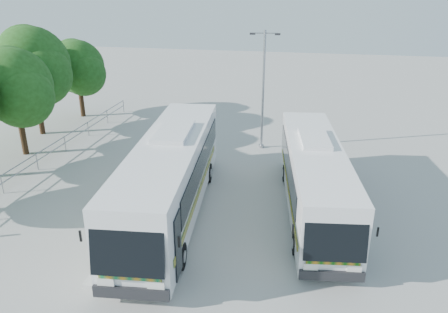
% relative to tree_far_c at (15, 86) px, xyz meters
% --- Properties ---
extents(ground, '(100.00, 100.00, 0.00)m').
position_rel_tree_far_c_xyz_m(ground, '(12.12, -5.10, -4.26)').
color(ground, '#9A9A95').
rests_on(ground, ground).
extents(kerb_divider, '(0.40, 16.00, 0.15)m').
position_rel_tree_far_c_xyz_m(kerb_divider, '(9.82, -3.10, -4.18)').
color(kerb_divider, '#B2B2AD').
rests_on(kerb_divider, ground).
extents(railing, '(0.06, 22.00, 1.00)m').
position_rel_tree_far_c_xyz_m(railing, '(2.12, -1.10, -3.52)').
color(railing, gray).
rests_on(railing, ground).
extents(tree_far_c, '(4.97, 4.69, 6.49)m').
position_rel_tree_far_c_xyz_m(tree_far_c, '(0.00, 0.00, 0.00)').
color(tree_far_c, '#382314').
rests_on(tree_far_c, ground).
extents(tree_far_d, '(5.62, 5.30, 7.33)m').
position_rel_tree_far_c_xyz_m(tree_far_d, '(-1.19, 3.70, 0.56)').
color(tree_far_d, '#382314').
rests_on(tree_far_d, ground).
extents(tree_far_e, '(4.54, 4.28, 5.92)m').
position_rel_tree_far_c_xyz_m(tree_far_e, '(-0.51, 8.20, -0.37)').
color(tree_far_e, '#382314').
rests_on(tree_far_e, ground).
extents(coach_main, '(3.79, 12.92, 3.53)m').
position_rel_tree_far_c_xyz_m(coach_main, '(11.12, -5.40, -2.32)').
color(coach_main, silver).
rests_on(coach_main, ground).
extents(coach_adjacent, '(3.72, 11.50, 3.14)m').
position_rel_tree_far_c_xyz_m(coach_adjacent, '(17.43, -3.83, -2.54)').
color(coach_adjacent, silver).
rests_on(coach_adjacent, ground).
extents(lamppost, '(1.79, 0.24, 7.33)m').
position_rel_tree_far_c_xyz_m(lamppost, '(14.12, 3.97, -0.22)').
color(lamppost, '#93969B').
rests_on(lamppost, ground).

